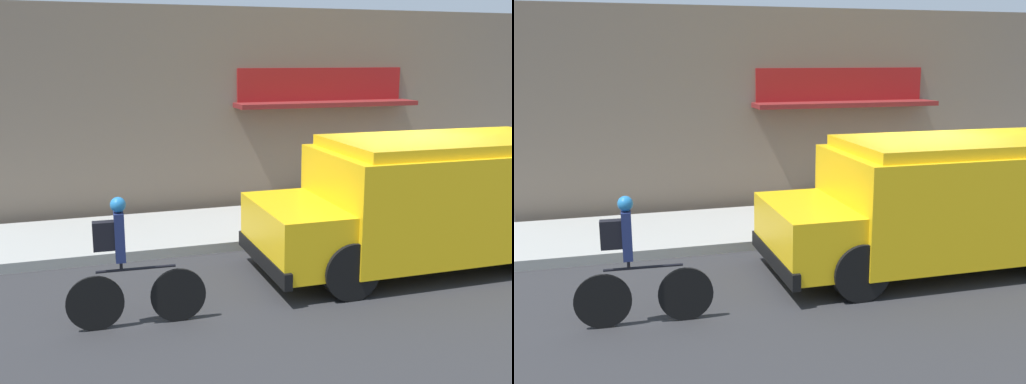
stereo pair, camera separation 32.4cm
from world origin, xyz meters
The scene contains 6 objects.
ground_plane centered at (0.00, 0.00, 0.00)m, with size 70.00×70.00×0.00m, color #2B2B2D.
sidewalk centered at (0.00, 1.26, 0.09)m, with size 28.00×2.51×0.18m.
storefront centered at (-0.02, 2.91, 2.21)m, with size 14.86×0.90×4.40m.
school_bus centered at (-0.36, -1.57, 1.11)m, with size 5.39×2.73×2.10m.
cyclist centered at (-5.36, -2.50, 0.79)m, with size 1.76×0.21×1.70m.
trash_bin centered at (-0.18, 1.65, 0.62)m, with size 0.52×0.52×0.88m.
Camera 1 is at (-5.97, -9.72, 3.35)m, focal length 42.00 mm.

